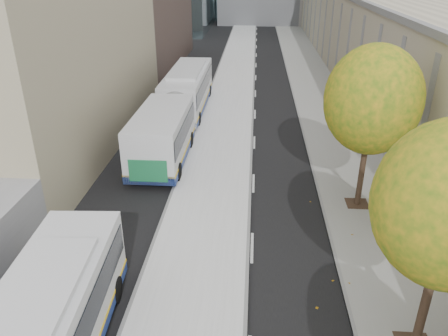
{
  "coord_description": "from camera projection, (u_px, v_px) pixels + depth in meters",
  "views": [
    {
      "loc": [
        -1.76,
        2.47,
        11.22
      ],
      "look_at": [
        -3.05,
        20.64,
        2.5
      ],
      "focal_mm": 35.0,
      "sensor_mm": 36.0,
      "label": 1
    }
  ],
  "objects": [
    {
      "name": "tree_d",
      "position": [
        373.0,
        100.0,
        19.71
      ],
      "size": [
        4.4,
        4.4,
        7.6
      ],
      "color": "black",
      "rests_on": "sidewalk"
    },
    {
      "name": "building_tan",
      "position": [
        388.0,
        20.0,
        57.37
      ],
      "size": [
        18.0,
        92.0,
        8.0
      ],
      "primitive_type": "cube",
      "color": "gray",
      "rests_on": "ground"
    },
    {
      "name": "bus_platform",
      "position": [
        226.0,
        117.0,
        34.21
      ],
      "size": [
        4.25,
        150.0,
        0.15
      ],
      "primitive_type": "cube",
      "color": "#BCBCBC",
      "rests_on": "ground"
    },
    {
      "name": "sidewalk",
      "position": [
        330.0,
        120.0,
        33.72
      ],
      "size": [
        4.75,
        150.0,
        0.08
      ],
      "primitive_type": "cube",
      "color": "gray",
      "rests_on": "ground"
    },
    {
      "name": "distant_car",
      "position": [
        185.0,
        90.0,
        39.36
      ],
      "size": [
        1.68,
        3.59,
        1.19
      ],
      "primitive_type": "imported",
      "rotation": [
        0.0,
        0.0,
        -0.08
      ],
      "color": "silver",
      "rests_on": "ground"
    },
    {
      "name": "bus_far",
      "position": [
        179.0,
        105.0,
        31.28
      ],
      "size": [
        2.93,
        19.39,
        3.23
      ],
      "rotation": [
        0.0,
        0.0,
        -0.0
      ],
      "color": "silver",
      "rests_on": "ground"
    }
  ]
}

